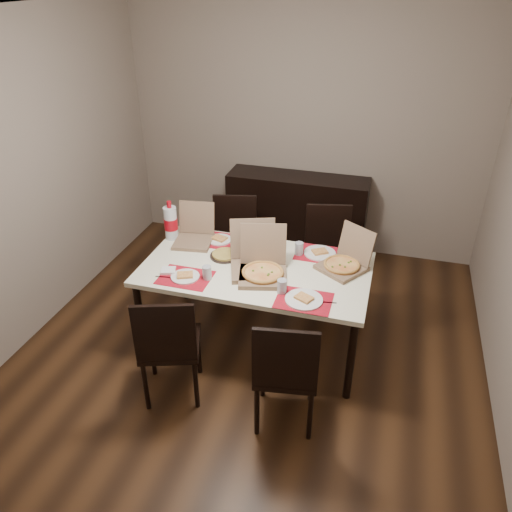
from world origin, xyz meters
name	(u,v)px	position (x,y,z in m)	size (l,w,h in m)	color
ground	(250,351)	(0.00, 0.00, -0.01)	(3.80, 4.00, 0.02)	#3D2412
room_walls	(266,135)	(0.00, 0.43, 1.73)	(3.84, 4.02, 2.62)	gray
sideboard	(296,215)	(0.00, 1.78, 0.45)	(1.50, 0.40, 0.90)	black
dining_table	(256,274)	(0.01, 0.14, 0.68)	(1.80, 1.00, 0.75)	white
chair_near_left	(169,344)	(-0.40, -0.66, 0.51)	(0.53, 0.53, 0.93)	black
chair_near_right	(286,369)	(0.45, -0.69, 0.51)	(0.48, 0.48, 0.93)	black
chair_far_left	(234,240)	(-0.44, 0.94, 0.51)	(0.51, 0.51, 0.93)	black
chair_far_right	(327,251)	(0.47, 0.98, 0.51)	(0.50, 0.50, 0.93)	black
setting_near_left	(189,275)	(-0.44, -0.16, 0.77)	(0.43, 0.30, 0.11)	red
setting_near_right	(298,296)	(0.42, -0.20, 0.77)	(0.44, 0.30, 0.11)	red
setting_far_left	(222,240)	(-0.39, 0.45, 0.77)	(0.50, 0.30, 0.11)	red
setting_far_right	(314,252)	(0.42, 0.46, 0.77)	(0.44, 0.30, 0.11)	red
napkin_loose	(253,265)	(-0.01, 0.13, 0.76)	(0.12, 0.11, 0.02)	white
pizza_box_center	(263,269)	(0.10, 0.03, 0.81)	(0.45, 0.47, 0.36)	brown
pizza_box_right	(344,262)	(0.69, 0.31, 0.80)	(0.46, 0.47, 0.32)	brown
pizza_box_left	(194,235)	(-0.62, 0.40, 0.81)	(0.36, 0.39, 0.31)	brown
pizza_box_extra	(254,262)	(0.00, 0.10, 0.81)	(0.47, 0.50, 0.36)	brown
faina_plate	(225,255)	(-0.28, 0.22, 0.76)	(0.25, 0.25, 0.03)	black
dip_bowl	(277,260)	(0.15, 0.26, 0.76)	(0.12, 0.12, 0.03)	white
soda_bottle	(171,223)	(-0.84, 0.40, 0.90)	(0.12, 0.12, 0.35)	silver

